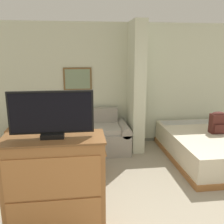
{
  "coord_description": "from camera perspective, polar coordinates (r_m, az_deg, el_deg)",
  "views": [
    {
      "loc": [
        -1.01,
        -1.89,
        2.04
      ],
      "look_at": [
        -0.51,
        2.05,
        1.05
      ],
      "focal_mm": 40.0,
      "sensor_mm": 36.0,
      "label": 1
    }
  ],
  "objects": [
    {
      "name": "tv",
      "position": [
        2.64,
        -13.65,
        -0.57
      ],
      "size": [
        0.86,
        0.16,
        0.5
      ],
      "color": "black",
      "rests_on": "tv_dresser"
    },
    {
      "name": "wall_back",
      "position": [
        5.51,
        3.41,
        6.19
      ],
      "size": [
        6.42,
        0.16,
        2.6
      ],
      "color": "beige",
      "rests_on": "ground_plane"
    },
    {
      "name": "backpack",
      "position": [
        5.13,
        23.0,
        -2.15
      ],
      "size": [
        0.27,
        0.19,
        0.42
      ],
      "color": "#471E19",
      "rests_on": "bed"
    },
    {
      "name": "wall_partition_pillar",
      "position": [
        5.13,
        5.52,
        5.62
      ],
      "size": [
        0.24,
        0.72,
        2.6
      ],
      "color": "beige",
      "rests_on": "ground_plane"
    },
    {
      "name": "coffee_table",
      "position": [
        4.2,
        -6.58,
        -9.2
      ],
      "size": [
        0.72,
        0.52,
        0.45
      ],
      "color": "#996033",
      "rests_on": "ground_plane"
    },
    {
      "name": "side_table",
      "position": [
        5.24,
        -20.66,
        -4.59
      ],
      "size": [
        0.4,
        0.4,
        0.56
      ],
      "color": "#996033",
      "rests_on": "ground_plane"
    },
    {
      "name": "table_lamp",
      "position": [
        5.15,
        -20.99,
        -0.91
      ],
      "size": [
        0.34,
        0.34,
        0.36
      ],
      "color": "tan",
      "rests_on": "side_table"
    },
    {
      "name": "bed",
      "position": [
        5.21,
        22.29,
        -7.17
      ],
      "size": [
        1.72,
        2.15,
        0.5
      ],
      "color": "#996033",
      "rests_on": "ground_plane"
    },
    {
      "name": "couch",
      "position": [
        5.18,
        -7.48,
        -5.59
      ],
      "size": [
        2.04,
        0.84,
        0.84
      ],
      "color": "gray",
      "rests_on": "ground_plane"
    },
    {
      "name": "tv_dresser",
      "position": [
        2.95,
        -12.7,
        -16.22
      ],
      "size": [
        1.09,
        0.47,
        1.14
      ],
      "color": "#996033",
      "rests_on": "ground_plane"
    }
  ]
}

